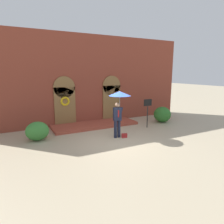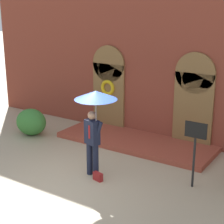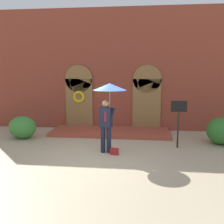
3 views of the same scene
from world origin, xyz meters
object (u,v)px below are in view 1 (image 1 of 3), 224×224
(person_with_umbrella, at_px, (119,100))
(shrub_right, at_px, (162,114))
(shrub_left, at_px, (37,131))
(handbag, at_px, (124,136))
(sign_post, at_px, (148,108))

(person_with_umbrella, relative_size, shrub_right, 2.06)
(shrub_left, distance_m, shrub_right, 7.91)
(handbag, height_order, sign_post, sign_post)
(person_with_umbrella, distance_m, sign_post, 2.67)
(person_with_umbrella, height_order, shrub_right, person_with_umbrella)
(person_with_umbrella, height_order, shrub_left, person_with_umbrella)
(person_with_umbrella, height_order, sign_post, person_with_umbrella)
(person_with_umbrella, bearing_deg, shrub_left, 159.43)
(person_with_umbrella, relative_size, handbag, 8.44)
(shrub_left, xyz_separation_m, shrub_right, (7.91, 0.06, 0.05))
(handbag, distance_m, shrub_right, 4.29)
(sign_post, relative_size, shrub_right, 1.50)
(handbag, distance_m, sign_post, 2.66)
(handbag, xyz_separation_m, shrub_left, (-3.98, 1.61, 0.35))
(handbag, height_order, shrub_right, shrub_right)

